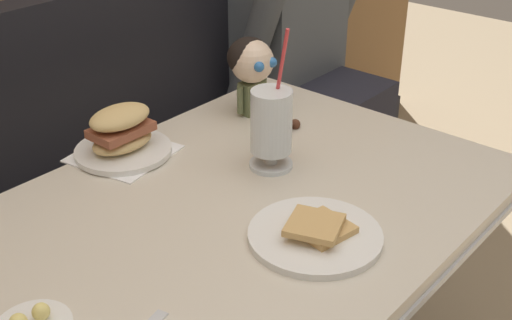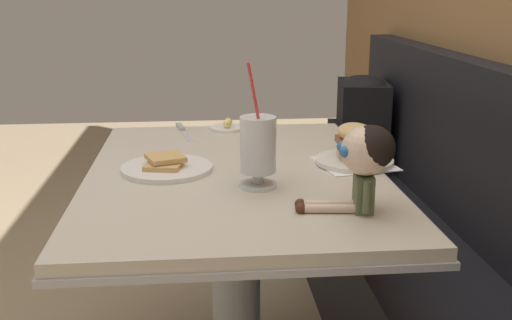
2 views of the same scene
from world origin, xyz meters
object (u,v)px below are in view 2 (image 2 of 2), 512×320
object	(u,v)px
milkshake_glass	(258,148)
butter_saucer	(227,127)
toast_plate	(166,167)
sandwich_plate	(355,148)
butter_knife	(182,129)
seated_doll	(365,156)
backpack	(360,121)

from	to	relation	value
milkshake_glass	butter_saucer	size ratio (longest dim) A/B	2.62
toast_plate	sandwich_plate	bearing A→B (deg)	91.73
milkshake_glass	butter_knife	size ratio (longest dim) A/B	1.35
sandwich_plate	seated_doll	bearing A→B (deg)	-11.38
sandwich_plate	backpack	xyz separation A→B (m)	(-0.91, 0.26, -0.13)
butter_saucer	seated_doll	world-z (taller)	seated_doll
butter_saucer	backpack	world-z (taller)	backpack
toast_plate	butter_knife	size ratio (longest dim) A/B	1.07
toast_plate	seated_doll	size ratio (longest dim) A/B	1.12
toast_plate	milkshake_glass	distance (m)	0.30
toast_plate	sandwich_plate	world-z (taller)	sandwich_plate
butter_knife	sandwich_plate	bearing A→B (deg)	47.36
butter_saucer	butter_knife	bearing A→B (deg)	-89.49
butter_saucer	butter_knife	xyz separation A→B (m)	(0.00, -0.16, -0.00)
toast_plate	seated_doll	distance (m)	0.59
toast_plate	sandwich_plate	distance (m)	0.53
backpack	toast_plate	bearing A→B (deg)	-40.49
toast_plate	milkshake_glass	xyz separation A→B (m)	(0.16, 0.24, 0.09)
butter_knife	seated_doll	world-z (taller)	seated_doll
sandwich_plate	butter_knife	distance (m)	0.68
sandwich_plate	seated_doll	size ratio (longest dim) A/B	1.05
milkshake_glass	seated_doll	xyz separation A→B (m)	(0.19, 0.22, 0.03)
toast_plate	seated_doll	bearing A→B (deg)	52.60
toast_plate	milkshake_glass	size ratio (longest dim) A/B	0.79
butter_saucer	butter_knife	world-z (taller)	butter_saucer
backpack	butter_knife	bearing A→B (deg)	-59.23
toast_plate	butter_knife	bearing A→B (deg)	176.20
seated_doll	backpack	bearing A→B (deg)	165.28
toast_plate	sandwich_plate	size ratio (longest dim) A/B	1.07
milkshake_glass	seated_doll	world-z (taller)	milkshake_glass
backpack	sandwich_plate	bearing A→B (deg)	-16.03
sandwich_plate	butter_saucer	size ratio (longest dim) A/B	1.95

